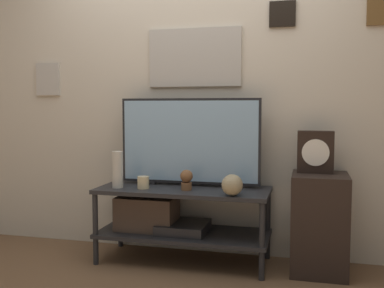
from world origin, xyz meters
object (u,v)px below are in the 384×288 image
(vase_tall_ceramic, at_px, (118,170))
(candle_jar, at_px, (143,182))
(vase_round_glass, at_px, (232,185))
(mantel_clock, at_px, (315,152))
(television, at_px, (190,141))
(decorative_bust, at_px, (186,179))

(vase_tall_ceramic, relative_size, candle_jar, 3.00)
(vase_round_glass, bearing_deg, mantel_clock, 27.70)
(television, xyz_separation_m, mantel_clock, (0.93, -0.02, -0.06))
(television, distance_m, candle_jar, 0.47)
(vase_round_glass, bearing_deg, television, 141.41)
(vase_round_glass, relative_size, decorative_bust, 0.99)
(television, relative_size, mantel_clock, 3.63)
(television, bearing_deg, vase_round_glass, -38.59)
(television, bearing_deg, candle_jar, -146.03)
(candle_jar, distance_m, mantel_clock, 1.27)
(television, distance_m, vase_tall_ceramic, 0.58)
(vase_round_glass, xyz_separation_m, candle_jar, (-0.68, 0.10, -0.03))
(mantel_clock, bearing_deg, vase_tall_ceramic, -171.95)
(decorative_bust, distance_m, mantel_clock, 0.94)
(television, relative_size, vase_tall_ceramic, 3.96)
(vase_round_glass, height_order, decorative_bust, decorative_bust)
(decorative_bust, bearing_deg, vase_round_glass, -19.01)
(mantel_clock, bearing_deg, candle_jar, -171.32)
(television, height_order, mantel_clock, television)
(vase_tall_ceramic, relative_size, decorative_bust, 1.84)
(vase_tall_ceramic, height_order, decorative_bust, vase_tall_ceramic)
(decorative_bust, relative_size, mantel_clock, 0.50)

